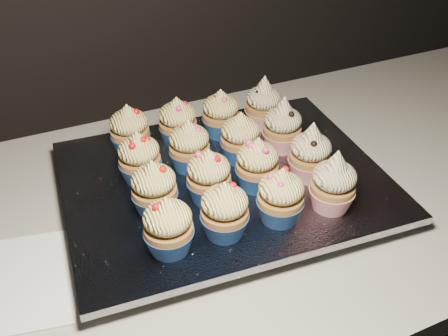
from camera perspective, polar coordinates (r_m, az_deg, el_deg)
name	(u,v)px	position (r m, az deg, el deg)	size (l,w,h in m)	color
worktop	(260,193)	(0.81, 4.17, -2.90)	(2.44, 0.64, 0.04)	beige
napkin	(9,283)	(0.70, -23.36, -12.02)	(0.16, 0.16, 0.00)	white
baking_tray	(224,188)	(0.77, 0.00, -2.35)	(0.44, 0.33, 0.02)	black
foil_lining	(224,180)	(0.76, 0.00, -1.35)	(0.47, 0.37, 0.01)	silver
cupcake_0	(168,227)	(0.62, -6.40, -6.68)	(0.06, 0.06, 0.08)	navy
cupcake_1	(225,211)	(0.63, 0.07, -4.92)	(0.06, 0.06, 0.08)	navy
cupcake_2	(281,197)	(0.66, 6.48, -3.30)	(0.06, 0.06, 0.08)	navy
cupcake_3	(333,184)	(0.69, 12.38, -1.77)	(0.06, 0.06, 0.10)	#B31828
cupcake_4	(154,189)	(0.68, -7.97, -2.36)	(0.06, 0.06, 0.08)	navy
cupcake_5	(209,177)	(0.69, -1.75, -1.02)	(0.06, 0.06, 0.08)	navy
cupcake_6	(257,165)	(0.71, 3.81, 0.34)	(0.06, 0.06, 0.08)	navy
cupcake_7	(310,154)	(0.74, 9.80, 1.57)	(0.06, 0.06, 0.10)	#B31828
cupcake_8	(140,158)	(0.74, -9.62, 1.08)	(0.06, 0.06, 0.08)	navy
cupcake_9	(189,146)	(0.75, -3.98, 2.47)	(0.06, 0.06, 0.08)	navy
cupcake_10	(240,138)	(0.77, 1.87, 3.42)	(0.06, 0.06, 0.08)	navy
cupcake_11	(282,127)	(0.80, 6.67, 4.69)	(0.06, 0.06, 0.10)	#B31828
cupcake_12	(130,130)	(0.81, -10.73, 4.25)	(0.06, 0.06, 0.08)	navy
cupcake_13	(178,122)	(0.82, -5.30, 5.20)	(0.06, 0.06, 0.08)	navy
cupcake_14	(221,114)	(0.84, -0.38, 6.15)	(0.06, 0.06, 0.08)	navy
cupcake_15	(263,105)	(0.86, 4.52, 7.22)	(0.06, 0.06, 0.10)	#B31828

